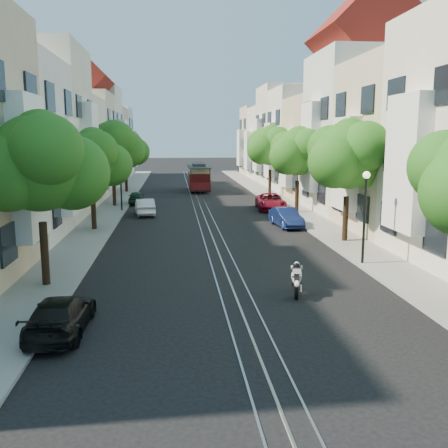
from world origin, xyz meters
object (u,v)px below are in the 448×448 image
object	(u,v)px
tree_e_c	(299,153)
lamp_east	(365,204)
parked_car_w_mid	(145,207)
tree_e_b	(349,157)
tree_w_c	(113,146)
tree_w_d	(126,149)
parked_car_e_mid	(286,217)
tree_w_b	(92,160)
parked_car_w_near	(61,315)
tree_w_a	(41,165)
lamp_west	(121,176)
parked_car_w_far	(136,198)
cable_car	(199,176)
tree_e_d	(271,147)
parked_car_e_far	(271,202)
sportbike_rider	(297,277)

from	to	relation	value
tree_e_c	lamp_east	world-z (taller)	tree_e_c
parked_car_w_mid	tree_e_b	bearing A→B (deg)	129.08
tree_e_b	lamp_east	world-z (taller)	tree_e_b
tree_w_c	tree_w_d	distance (m)	11.01
lamp_east	parked_car_e_mid	bearing A→B (deg)	97.03
tree_w_b	parked_car_w_near	xyz separation A→B (m)	(1.54, -16.79, -3.84)
tree_w_a	tree_e_b	bearing A→B (deg)	25.92
tree_w_b	lamp_west	xyz separation A→B (m)	(0.84, 8.02, -1.55)
tree_w_d	parked_car_w_far	world-z (taller)	tree_w_d
lamp_east	cable_car	bearing A→B (deg)	99.92
tree_w_b	parked_car_w_far	size ratio (longest dim) A/B	1.93
tree_e_b	tree_e_c	xyz separation A→B (m)	(-0.00, 11.00, -0.13)
tree_w_a	parked_car_w_far	world-z (taller)	tree_w_a
parked_car_w_far	tree_e_d	bearing A→B (deg)	-163.92
tree_w_b	parked_car_w_far	world-z (taller)	tree_w_b
parked_car_w_near	parked_car_w_far	xyz separation A→B (m)	(0.07, 29.53, -0.01)
tree_e_b	lamp_east	size ratio (longest dim) A/B	1.61
tree_e_b	parked_car_e_far	world-z (taller)	tree_e_b
cable_car	tree_e_d	bearing A→B (deg)	-42.99
tree_w_d	parked_car_w_near	world-z (taller)	tree_w_d
tree_e_c	parked_car_w_near	world-z (taller)	tree_e_c
lamp_west	parked_car_w_near	distance (m)	24.93
tree_e_b	parked_car_w_mid	world-z (taller)	tree_e_b
tree_e_d	parked_car_e_far	bearing A→B (deg)	-100.85
tree_e_d	tree_w_d	size ratio (longest dim) A/B	1.05
tree_w_a	parked_car_e_mid	world-z (taller)	tree_w_a
tree_w_c	sportbike_rider	world-z (taller)	tree_w_c
tree_w_b	sportbike_rider	world-z (taller)	tree_w_b
tree_w_c	parked_car_e_mid	size ratio (longest dim) A/B	1.89
tree_e_c	parked_car_w_far	bearing A→B (deg)	152.23
lamp_west	sportbike_rider	distance (m)	23.61
tree_e_c	tree_w_b	distance (m)	15.60
parked_car_w_near	tree_w_c	bearing A→B (deg)	-85.63
tree_e_b	cable_car	size ratio (longest dim) A/B	0.94
parked_car_e_far	parked_car_w_mid	bearing A→B (deg)	-165.33
tree_e_c	tree_w_c	world-z (taller)	tree_w_c
lamp_west	sportbike_rider	world-z (taller)	lamp_west
tree_w_c	cable_car	bearing A→B (deg)	57.92
tree_w_d	parked_car_w_far	bearing A→B (deg)	-80.14
lamp_west	parked_car_e_far	bearing A→B (deg)	-0.20
sportbike_rider	cable_car	bearing A→B (deg)	105.84
tree_w_c	parked_car_e_mid	bearing A→B (deg)	-41.58
lamp_east	parked_car_w_near	world-z (taller)	lamp_east
tree_w_b	parked_car_w_far	bearing A→B (deg)	82.79
tree_w_b	lamp_west	world-z (taller)	tree_w_b
tree_w_b	lamp_east	bearing A→B (deg)	-36.58
lamp_west	parked_car_e_mid	world-z (taller)	lamp_west
tree_e_b	tree_w_c	xyz separation A→B (m)	(-14.40, 16.00, 0.34)
cable_car	parked_car_w_far	world-z (taller)	cable_car
tree_e_c	sportbike_rider	xyz separation A→B (m)	(-5.00, -19.88, -3.92)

